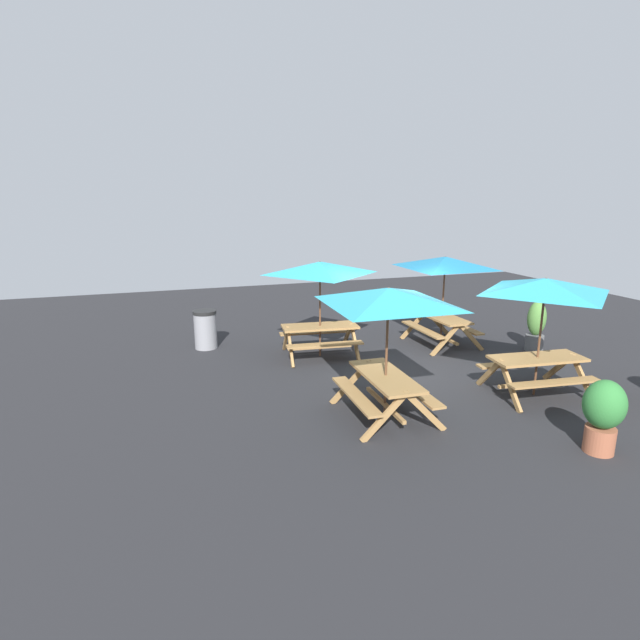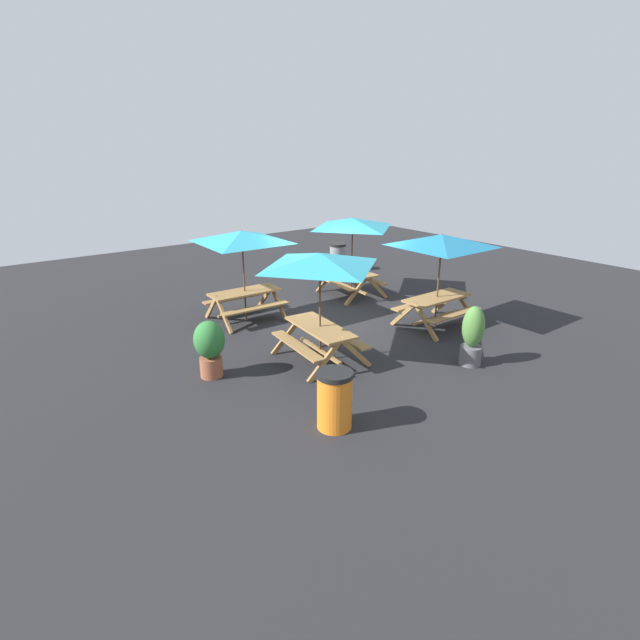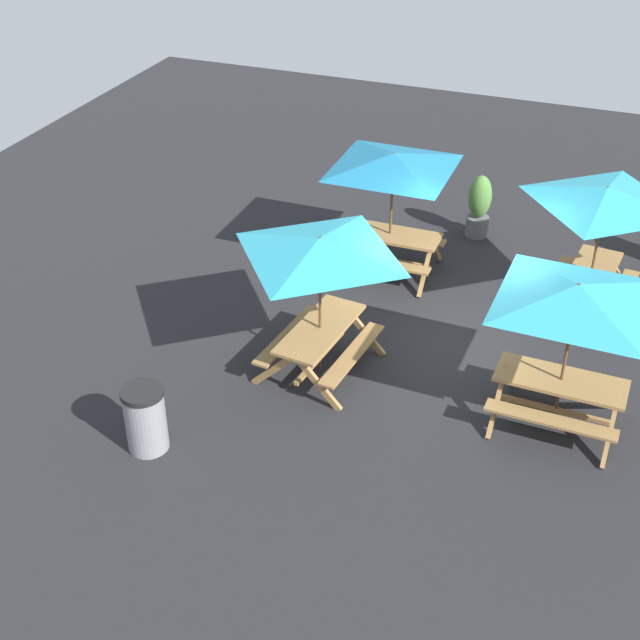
# 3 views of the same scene
# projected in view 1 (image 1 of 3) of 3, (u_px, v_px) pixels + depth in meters

# --- Properties ---
(ground_plane) EXTENTS (24.00, 24.00, 0.00)m
(ground_plane) POSITION_uv_depth(u_px,v_px,m) (408.00, 374.00, 10.89)
(ground_plane) COLOR #232326
(ground_plane) RESTS_ON ground
(picnic_table_0) EXTENTS (2.19, 2.19, 2.34)m
(picnic_table_0) POSITION_uv_depth(u_px,v_px,m) (545.00, 295.00, 9.29)
(picnic_table_0) COLOR olive
(picnic_table_0) RESTS_ON ground
(picnic_table_1) EXTENTS (2.20, 2.20, 2.34)m
(picnic_table_1) POSITION_uv_depth(u_px,v_px,m) (320.00, 275.00, 11.63)
(picnic_table_1) COLOR olive
(picnic_table_1) RESTS_ON ground
(picnic_table_2) EXTENTS (2.83, 2.83, 2.34)m
(picnic_table_2) POSITION_uv_depth(u_px,v_px,m) (388.00, 306.00, 8.33)
(picnic_table_2) COLOR olive
(picnic_table_2) RESTS_ON ground
(picnic_table_3) EXTENTS (2.83, 2.83, 2.34)m
(picnic_table_3) POSITION_uv_depth(u_px,v_px,m) (445.00, 269.00, 12.58)
(picnic_table_3) COLOR olive
(picnic_table_3) RESTS_ON ground
(trash_bin_gray) EXTENTS (0.59, 0.59, 0.98)m
(trash_bin_gray) POSITION_uv_depth(u_px,v_px,m) (205.00, 329.00, 12.63)
(trash_bin_gray) COLOR gray
(trash_bin_gray) RESTS_ON ground
(potted_plant_0) EXTENTS (0.45, 0.45, 1.26)m
(potted_plant_0) POSITION_uv_depth(u_px,v_px,m) (536.00, 326.00, 12.40)
(potted_plant_0) COLOR #59595B
(potted_plant_0) RESTS_ON ground
(potted_plant_1) EXTENTS (0.60, 0.60, 1.15)m
(potted_plant_1) POSITION_uv_depth(u_px,v_px,m) (603.00, 412.00, 7.42)
(potted_plant_1) COLOR #935138
(potted_plant_1) RESTS_ON ground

